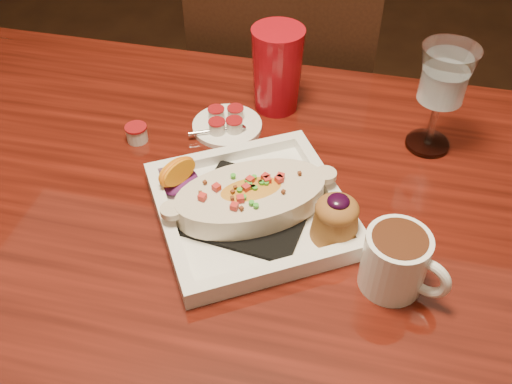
% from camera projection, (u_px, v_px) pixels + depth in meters
% --- Properties ---
extents(table, '(1.50, 0.90, 0.75)m').
position_uv_depth(table, '(213.00, 261.00, 0.90)').
color(table, '#63170E').
rests_on(table, floor).
extents(chair_far, '(0.42, 0.42, 0.93)m').
position_uv_depth(chair_far, '(286.00, 109.00, 1.44)').
color(chair_far, black).
rests_on(chair_far, floor).
extents(plate, '(0.36, 0.36, 0.08)m').
position_uv_depth(plate, '(258.00, 204.00, 0.82)').
color(plate, white).
rests_on(plate, table).
extents(coffee_mug, '(0.11, 0.08, 0.09)m').
position_uv_depth(coffee_mug, '(397.00, 260.00, 0.72)').
color(coffee_mug, white).
rests_on(coffee_mug, table).
extents(goblet, '(0.09, 0.09, 0.18)m').
position_uv_depth(goblet, '(444.00, 81.00, 0.87)').
color(goblet, silver).
rests_on(goblet, table).
extents(saucer, '(0.12, 0.12, 0.08)m').
position_uv_depth(saucer, '(226.00, 124.00, 0.98)').
color(saucer, white).
rests_on(saucer, table).
extents(creamer_loose, '(0.04, 0.04, 0.03)m').
position_uv_depth(creamer_loose, '(137.00, 133.00, 0.96)').
color(creamer_loose, silver).
rests_on(creamer_loose, table).
extents(red_tumbler, '(0.09, 0.09, 0.15)m').
position_uv_depth(red_tumbler, '(277.00, 70.00, 0.99)').
color(red_tumbler, '#AA0C17').
rests_on(red_tumbler, table).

